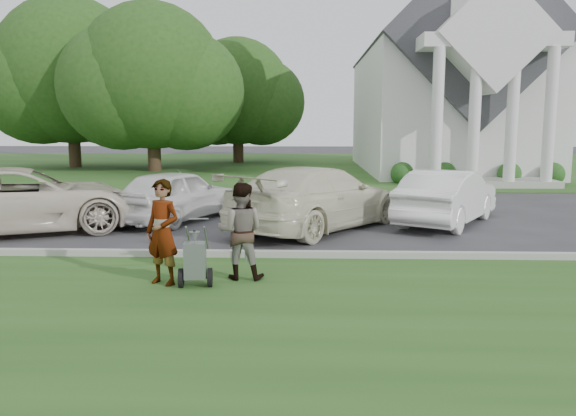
{
  "coord_description": "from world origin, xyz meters",
  "views": [
    {
      "loc": [
        0.99,
        -10.88,
        2.77
      ],
      "look_at": [
        0.63,
        0.0,
        1.14
      ],
      "focal_mm": 35.0,
      "sensor_mm": 36.0,
      "label": 1
    }
  ],
  "objects_px": {
    "car_b": "(176,195)",
    "parking_meter_near": "(245,215)",
    "car_d": "(448,197)",
    "church": "(444,69)",
    "tree_far": "(70,77)",
    "person_right": "(241,232)",
    "car_a": "(24,200)",
    "person_left": "(163,233)",
    "tree_left": "(152,83)",
    "car_c": "(318,198)",
    "striping_cart": "(195,261)",
    "tree_back": "(237,97)"
  },
  "relations": [
    {
      "from": "car_b",
      "to": "car_d",
      "type": "distance_m",
      "value": 7.68
    },
    {
      "from": "church",
      "to": "car_a",
      "type": "relative_size",
      "value": 3.99
    },
    {
      "from": "person_right",
      "to": "car_d",
      "type": "bearing_deg",
      "value": -128.27
    },
    {
      "from": "parking_meter_near",
      "to": "car_d",
      "type": "distance_m",
      "value": 6.87
    },
    {
      "from": "tree_back",
      "to": "car_d",
      "type": "distance_m",
      "value": 27.04
    },
    {
      "from": "tree_far",
      "to": "parking_meter_near",
      "type": "bearing_deg",
      "value": -60.9
    },
    {
      "from": "car_b",
      "to": "parking_meter_near",
      "type": "bearing_deg",
      "value": 141.52
    },
    {
      "from": "car_c",
      "to": "person_left",
      "type": "bearing_deg",
      "value": 99.24
    },
    {
      "from": "parking_meter_near",
      "to": "car_b",
      "type": "distance_m",
      "value": 5.37
    },
    {
      "from": "church",
      "to": "tree_left",
      "type": "distance_m",
      "value": 17.07
    },
    {
      "from": "parking_meter_near",
      "to": "car_c",
      "type": "distance_m",
      "value": 3.9
    },
    {
      "from": "person_left",
      "to": "car_c",
      "type": "bearing_deg",
      "value": 88.58
    },
    {
      "from": "striping_cart",
      "to": "car_a",
      "type": "distance_m",
      "value": 7.2
    },
    {
      "from": "car_b",
      "to": "car_d",
      "type": "height_order",
      "value": "car_d"
    },
    {
      "from": "tree_left",
      "to": "tree_far",
      "type": "bearing_deg",
      "value": 153.44
    },
    {
      "from": "person_left",
      "to": "car_c",
      "type": "distance_m",
      "value": 6.0
    },
    {
      "from": "striping_cart",
      "to": "car_b",
      "type": "bearing_deg",
      "value": 99.36
    },
    {
      "from": "person_right",
      "to": "car_c",
      "type": "distance_m",
      "value": 5.14
    },
    {
      "from": "car_c",
      "to": "car_d",
      "type": "xyz_separation_m",
      "value": [
        3.64,
        0.93,
        -0.08
      ]
    },
    {
      "from": "church",
      "to": "striping_cart",
      "type": "distance_m",
      "value": 27.2
    },
    {
      "from": "person_left",
      "to": "parking_meter_near",
      "type": "distance_m",
      "value": 2.13
    },
    {
      "from": "car_d",
      "to": "car_b",
      "type": "bearing_deg",
      "value": 29.2
    },
    {
      "from": "tree_back",
      "to": "person_left",
      "type": "distance_m",
      "value": 31.8
    },
    {
      "from": "car_d",
      "to": "car_c",
      "type": "bearing_deg",
      "value": 45.18
    },
    {
      "from": "church",
      "to": "car_d",
      "type": "xyz_separation_m",
      "value": [
        -4.08,
        -18.34,
        -5.18
      ]
    },
    {
      "from": "tree_far",
      "to": "striping_cart",
      "type": "xyz_separation_m",
      "value": [
        13.11,
        -26.61,
        -5.24
      ]
    },
    {
      "from": "tree_back",
      "to": "parking_meter_near",
      "type": "bearing_deg",
      "value": -82.78
    },
    {
      "from": "parking_meter_near",
      "to": "car_c",
      "type": "height_order",
      "value": "car_c"
    },
    {
      "from": "car_b",
      "to": "car_d",
      "type": "bearing_deg",
      "value": -157.99
    },
    {
      "from": "tree_left",
      "to": "tree_far",
      "type": "height_order",
      "value": "tree_far"
    },
    {
      "from": "person_left",
      "to": "car_a",
      "type": "bearing_deg",
      "value": 161.92
    },
    {
      "from": "striping_cart",
      "to": "person_left",
      "type": "bearing_deg",
      "value": 160.52
    },
    {
      "from": "car_d",
      "to": "striping_cart",
      "type": "bearing_deg",
      "value": 78.45
    },
    {
      "from": "tree_left",
      "to": "car_c",
      "type": "xyz_separation_m",
      "value": [
        9.29,
        -18.15,
        -4.27
      ]
    },
    {
      "from": "person_left",
      "to": "car_c",
      "type": "relative_size",
      "value": 0.32
    },
    {
      "from": "church",
      "to": "parking_meter_near",
      "type": "relative_size",
      "value": 15.89
    },
    {
      "from": "church",
      "to": "tree_far",
      "type": "relative_size",
      "value": 2.07
    },
    {
      "from": "parking_meter_near",
      "to": "person_left",
      "type": "bearing_deg",
      "value": -125.6
    },
    {
      "from": "church",
      "to": "tree_far",
      "type": "bearing_deg",
      "value": 175.34
    },
    {
      "from": "tree_left",
      "to": "person_left",
      "type": "xyz_separation_m",
      "value": [
        6.53,
        -23.47,
        -4.2
      ]
    },
    {
      "from": "person_left",
      "to": "car_a",
      "type": "distance_m",
      "value": 6.68
    },
    {
      "from": "person_right",
      "to": "parking_meter_near",
      "type": "relative_size",
      "value": 1.14
    },
    {
      "from": "parking_meter_near",
      "to": "car_a",
      "type": "bearing_deg",
      "value": 154.25
    },
    {
      "from": "striping_cart",
      "to": "person_left",
      "type": "height_order",
      "value": "person_left"
    },
    {
      "from": "person_left",
      "to": "car_a",
      "type": "xyz_separation_m",
      "value": [
        -4.79,
        4.64,
        -0.07
      ]
    },
    {
      "from": "person_left",
      "to": "car_a",
      "type": "relative_size",
      "value": 0.3
    },
    {
      "from": "tree_far",
      "to": "car_b",
      "type": "height_order",
      "value": "tree_far"
    },
    {
      "from": "church",
      "to": "tree_far",
      "type": "xyz_separation_m",
      "value": [
        -23.01,
        1.87,
        -0.25
      ]
    },
    {
      "from": "striping_cart",
      "to": "car_a",
      "type": "bearing_deg",
      "value": 132.08
    },
    {
      "from": "person_right",
      "to": "tree_far",
      "type": "bearing_deg",
      "value": -59.25
    }
  ]
}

